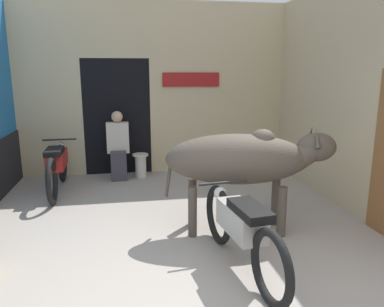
{
  "coord_description": "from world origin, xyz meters",
  "views": [
    {
      "loc": [
        -0.55,
        -2.95,
        2.06
      ],
      "look_at": [
        0.31,
        2.02,
        0.91
      ],
      "focal_mm": 35.0,
      "sensor_mm": 36.0,
      "label": 1
    }
  ],
  "objects_px": {
    "motorcycle_near": "(241,227)",
    "shopkeeper_seated": "(118,144)",
    "plastic_stool": "(141,165)",
    "cow": "(244,159)",
    "motorcycle_far": "(57,165)"
  },
  "relations": [
    {
      "from": "motorcycle_far",
      "to": "plastic_stool",
      "type": "relative_size",
      "value": 4.36
    },
    {
      "from": "cow",
      "to": "shopkeeper_seated",
      "type": "relative_size",
      "value": 1.69
    },
    {
      "from": "motorcycle_near",
      "to": "motorcycle_far",
      "type": "bearing_deg",
      "value": 127.83
    },
    {
      "from": "cow",
      "to": "plastic_stool",
      "type": "bearing_deg",
      "value": 113.93
    },
    {
      "from": "motorcycle_near",
      "to": "plastic_stool",
      "type": "bearing_deg",
      "value": 103.74
    },
    {
      "from": "motorcycle_near",
      "to": "plastic_stool",
      "type": "xyz_separation_m",
      "value": [
        -0.89,
        3.64,
        -0.22
      ]
    },
    {
      "from": "cow",
      "to": "plastic_stool",
      "type": "distance_m",
      "value": 3.05
    },
    {
      "from": "motorcycle_near",
      "to": "motorcycle_far",
      "type": "height_order",
      "value": "motorcycle_far"
    },
    {
      "from": "motorcycle_far",
      "to": "shopkeeper_seated",
      "type": "relative_size",
      "value": 1.54
    },
    {
      "from": "cow",
      "to": "motorcycle_near",
      "type": "xyz_separation_m",
      "value": [
        -0.31,
        -0.93,
        -0.49
      ]
    },
    {
      "from": "motorcycle_near",
      "to": "plastic_stool",
      "type": "relative_size",
      "value": 4.36
    },
    {
      "from": "motorcycle_far",
      "to": "motorcycle_near",
      "type": "bearing_deg",
      "value": -52.17
    },
    {
      "from": "cow",
      "to": "shopkeeper_seated",
      "type": "height_order",
      "value": "cow"
    },
    {
      "from": "motorcycle_near",
      "to": "shopkeeper_seated",
      "type": "distance_m",
      "value": 3.82
    },
    {
      "from": "plastic_stool",
      "to": "shopkeeper_seated",
      "type": "bearing_deg",
      "value": -171.73
    }
  ]
}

